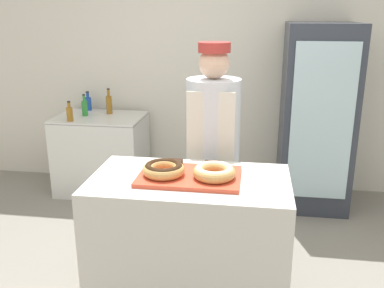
% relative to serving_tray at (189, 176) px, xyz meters
% --- Properties ---
extents(wall_back, '(8.00, 0.06, 2.70)m').
position_rel_serving_tray_xyz_m(wall_back, '(0.00, 2.13, 0.45)').
color(wall_back, silver).
rests_on(wall_back, ground_plane).
extents(display_counter, '(1.17, 0.66, 0.89)m').
position_rel_serving_tray_xyz_m(display_counter, '(0.00, 0.00, -0.46)').
color(display_counter, beige).
rests_on(display_counter, ground_plane).
extents(serving_tray, '(0.59, 0.39, 0.02)m').
position_rel_serving_tray_xyz_m(serving_tray, '(0.00, 0.00, 0.00)').
color(serving_tray, '#D84C33').
rests_on(serving_tray, display_counter).
extents(donut_chocolate_glaze, '(0.25, 0.25, 0.07)m').
position_rel_serving_tray_xyz_m(donut_chocolate_glaze, '(-0.15, -0.03, 0.05)').
color(donut_chocolate_glaze, tan).
rests_on(donut_chocolate_glaze, serving_tray).
extents(donut_light_glaze, '(0.25, 0.25, 0.07)m').
position_rel_serving_tray_xyz_m(donut_light_glaze, '(0.15, -0.03, 0.05)').
color(donut_light_glaze, tan).
rests_on(donut_light_glaze, serving_tray).
extents(brownie_back_left, '(0.10, 0.10, 0.03)m').
position_rel_serving_tray_xyz_m(brownie_back_left, '(-0.12, 0.13, 0.03)').
color(brownie_back_left, black).
rests_on(brownie_back_left, serving_tray).
extents(brownie_back_right, '(0.10, 0.10, 0.03)m').
position_rel_serving_tray_xyz_m(brownie_back_right, '(0.12, 0.13, 0.03)').
color(brownie_back_right, black).
rests_on(brownie_back_right, serving_tray).
extents(baker_person, '(0.38, 0.38, 1.62)m').
position_rel_serving_tray_xyz_m(baker_person, '(0.07, 0.65, -0.05)').
color(baker_person, '#4C4C51').
rests_on(baker_person, ground_plane).
extents(beverage_fridge, '(0.64, 0.69, 1.73)m').
position_rel_serving_tray_xyz_m(beverage_fridge, '(0.94, 1.73, -0.03)').
color(beverage_fridge, '#333842').
rests_on(beverage_fridge, ground_plane).
extents(chest_freezer, '(0.88, 0.62, 0.80)m').
position_rel_serving_tray_xyz_m(chest_freezer, '(-1.19, 1.73, -0.49)').
color(chest_freezer, silver).
rests_on(chest_freezer, ground_plane).
extents(bottle_green, '(0.06, 0.06, 0.22)m').
position_rel_serving_tray_xyz_m(bottle_green, '(-1.34, 1.73, -0.01)').
color(bottle_green, '#2D8C38').
rests_on(bottle_green, chest_freezer).
extents(bottle_amber, '(0.06, 0.06, 0.26)m').
position_rel_serving_tray_xyz_m(bottle_amber, '(-1.13, 1.86, 0.01)').
color(bottle_amber, '#99661E').
rests_on(bottle_amber, chest_freezer).
extents(bottle_amber_b, '(0.06, 0.06, 0.20)m').
position_rel_serving_tray_xyz_m(bottle_amber_b, '(-1.40, 1.51, -0.02)').
color(bottle_amber_b, '#99661E').
rests_on(bottle_amber_b, chest_freezer).
extents(bottle_blue, '(0.07, 0.07, 0.20)m').
position_rel_serving_tray_xyz_m(bottle_blue, '(-1.40, 1.98, -0.02)').
color(bottle_blue, '#1E4CB2').
rests_on(bottle_blue, chest_freezer).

